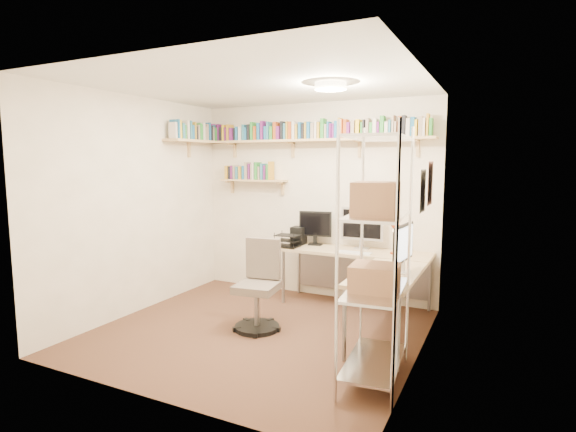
% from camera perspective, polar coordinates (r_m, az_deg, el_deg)
% --- Properties ---
extents(ground, '(3.20, 3.20, 0.00)m').
position_cam_1_polar(ground, '(4.82, -3.85, -14.43)').
color(ground, '#462B1E').
rests_on(ground, ground).
extents(room_shell, '(3.24, 3.04, 2.52)m').
position_cam_1_polar(room_shell, '(4.49, -3.96, 4.28)').
color(room_shell, beige).
rests_on(room_shell, ground).
extents(wall_shelves, '(3.12, 1.09, 0.80)m').
position_cam_1_polar(wall_shelves, '(5.83, -1.20, 9.62)').
color(wall_shelves, tan).
rests_on(wall_shelves, ground).
extents(corner_desk, '(1.85, 1.81, 1.20)m').
position_cam_1_polar(corner_desk, '(5.22, 8.18, -4.94)').
color(corner_desk, '#D5B18A').
rests_on(corner_desk, ground).
extents(office_chair, '(0.50, 0.50, 0.94)m').
position_cam_1_polar(office_chair, '(4.80, -3.74, -9.53)').
color(office_chair, black).
rests_on(office_chair, ground).
extents(wire_rack, '(0.51, 0.92, 2.04)m').
position_cam_1_polar(wire_rack, '(3.52, 11.07, -3.52)').
color(wire_rack, silver).
rests_on(wire_rack, ground).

